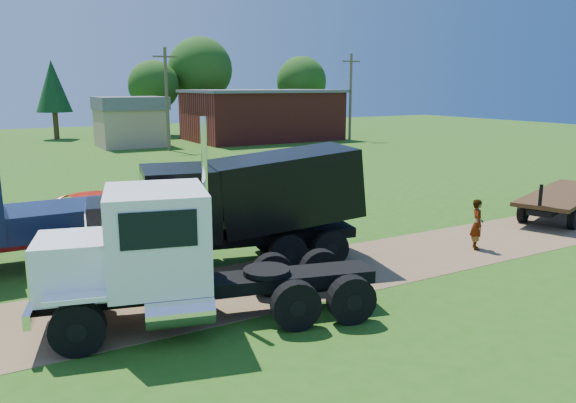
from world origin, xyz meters
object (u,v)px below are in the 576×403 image
orange_pickup (105,210)px  black_dump_truck (237,202)px  white_semi_tractor (162,257)px  spectator_a (477,224)px  flatbed_trailer (563,198)px

orange_pickup → black_dump_truck: bearing=-162.3°
white_semi_tractor → spectator_a: size_ratio=4.67×
white_semi_tractor → spectator_a: bearing=18.0°
black_dump_truck → orange_pickup: black_dump_truck is taller
flatbed_trailer → spectator_a: 7.69m
black_dump_truck → spectator_a: 8.64m
orange_pickup → spectator_a: spectator_a is taller
white_semi_tractor → orange_pickup: white_semi_tractor is taller
flatbed_trailer → orange_pickup: bearing=136.4°
orange_pickup → flatbed_trailer: bearing=-117.0°
spectator_a → white_semi_tractor: bearing=130.5°
white_semi_tractor → flatbed_trailer: 19.35m
orange_pickup → spectator_a: 14.47m
orange_pickup → flatbed_trailer: size_ratio=0.72×
flatbed_trailer → spectator_a: size_ratio=4.30×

